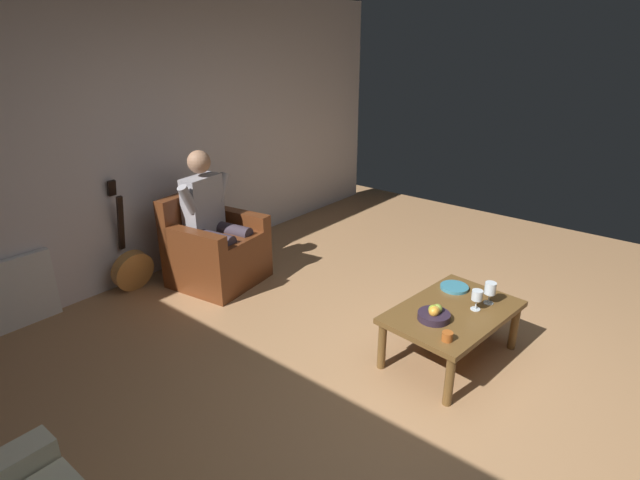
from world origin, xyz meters
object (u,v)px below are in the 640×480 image
Objects in this scene: armchair at (215,251)px; guitar at (132,267)px; coffee_table at (452,316)px; wine_glass_far at (490,290)px; candle_jar at (447,336)px; decorative_dish at (454,287)px; fruit_bowl at (434,314)px; person_seated at (213,215)px; wine_glass_near at (477,296)px.

guitar reaches higher than armchair.
wine_glass_far is at bearing 147.76° from coffee_table.
armchair is 12.09× the size of candle_jar.
decorative_dish is (-0.05, -0.29, -0.10)m from wine_glass_far.
guitar is (0.87, -2.80, -0.12)m from coffee_table.
armchair reaches higher than candle_jar.
coffee_table is at bearing 167.19° from fruit_bowl.
coffee_table is at bearing 23.82° from decorative_dish.
person_seated reaches higher than decorative_dish.
guitar is at bearing -66.22° from decorative_dish.
guitar is 4.86× the size of decorative_dish.
coffee_table is 0.34m from decorative_dish.
fruit_bowl is 0.52m from decorative_dish.
armchair is at bearing 143.12° from guitar.
armchair is at bearing -81.79° from wine_glass_near.
person_seated is 7.62× the size of wine_glass_far.
fruit_bowl is 3.12× the size of candle_jar.
coffee_table is 0.23m from wine_glass_near.
person_seated is 5.93× the size of decorative_dish.
wine_glass_far is 0.78× the size of decorative_dish.
fruit_bowl reaches higher than coffee_table.
decorative_dish is at bearing -128.21° from wine_glass_near.
wine_glass_far is at bearing 178.30° from candle_jar.
armchair is at bearing -93.23° from candle_jar.
wine_glass_far is (-0.15, 0.04, 0.01)m from wine_glass_near.
candle_jar is (0.39, 0.14, 0.08)m from coffee_table.
armchair is 0.37m from person_seated.
wine_glass_near is at bearing 108.40° from guitar.
guitar is at bearing -80.77° from candle_jar.
wine_glass_far reaches higher than decorative_dish.
fruit_bowl is at bearing 9.67° from decorative_dish.
wine_glass_near is at bearing 89.61° from person_seated.
decorative_dish is at bearing -156.18° from coffee_table.
guitar is 2.92m from decorative_dish.
guitar is 6.86× the size of wine_glass_near.
coffee_table is at bearing 87.51° from person_seated.
armchair is 2.49m from wine_glass_near.
wine_glass_near is 0.71× the size of decorative_dish.
wine_glass_near is at bearing 51.79° from decorative_dish.
guitar is 4.70× the size of fruit_bowl.
wine_glass_near is (-0.97, 2.92, 0.28)m from guitar.
decorative_dish is (-0.31, -0.13, 0.07)m from coffee_table.
armchair is at bearing -90.00° from person_seated.
candle_jar is at bearing 99.23° from guitar.
wine_glass_far is (-0.50, 2.48, -0.17)m from person_seated.
wine_glass_near is 2.14× the size of candle_jar.
person_seated is 2.54m from wine_glass_far.
fruit_bowl is (-0.66, 2.75, 0.22)m from guitar.
coffee_table is 4.79× the size of fruit_bowl.
wine_glass_far is 0.75× the size of fruit_bowl.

